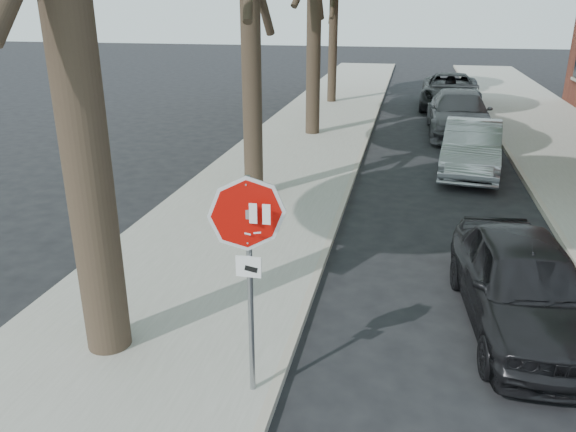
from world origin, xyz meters
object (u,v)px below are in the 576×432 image
at_px(car_a, 523,284).
at_px(car_b, 471,148).
at_px(car_c, 459,113).
at_px(stop_sign, 248,247).
at_px(car_d, 450,91).

bearing_deg(car_a, car_b, 84.84).
height_order(car_a, car_c, car_c).
xyz_separation_m(stop_sign, car_c, (3.30, 15.41, -1.20)).
relative_size(stop_sign, car_d, 0.48).
distance_m(stop_sign, car_a, 4.24).
bearing_deg(car_c, car_d, 89.20).
height_order(car_b, car_c, car_c).
height_order(stop_sign, car_d, stop_sign).
bearing_deg(car_b, car_d, 96.07).
bearing_deg(car_c, stop_sign, -102.89).
distance_m(car_a, car_b, 8.10).
height_order(car_a, car_b, car_b).
distance_m(car_a, car_d, 18.63).
xyz_separation_m(car_b, car_d, (0.00, 10.53, 0.06)).
relative_size(stop_sign, car_a, 0.66).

